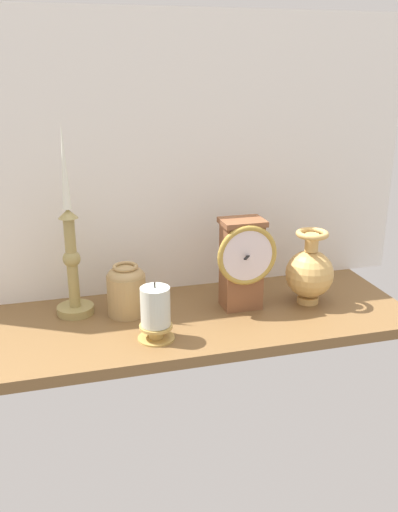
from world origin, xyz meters
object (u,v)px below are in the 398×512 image
Objects in this scene: brass_vase_bulbous at (309,271)px; brass_vase_jar at (126,289)px; mantel_clock at (242,262)px; pillar_candle_front at (156,313)px; candlestick_tall_left at (71,257)px.

brass_vase_jar is (-41.99, 4.59, -1.61)cm from brass_vase_bulbous.
brass_vase_jar is at bearing 172.30° from mantel_clock.
brass_vase_bulbous reaches higher than pillar_candle_front.
candlestick_tall_left reaches higher than pillar_candle_front.
candlestick_tall_left is 3.62× the size of brass_vase_jar.
candlestick_tall_left reaches higher than mantel_clock.
brass_vase_jar is at bearing 173.76° from brass_vase_bulbous.
brass_vase_bulbous is (53.20, -7.89, -5.65)cm from candlestick_tall_left.
candlestick_tall_left is 23.92cm from pillar_candle_front.
mantel_clock is 0.49× the size of candlestick_tall_left.
brass_vase_jar is at bearing 106.18° from pillar_candle_front.
pillar_candle_front is at bearing -73.82° from brass_vase_jar.
candlestick_tall_left is at bearing 169.60° from mantel_clock.
brass_vase_bulbous is at bearing -8.44° from candlestick_tall_left.
mantel_clock is 37.81cm from candlestick_tall_left.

